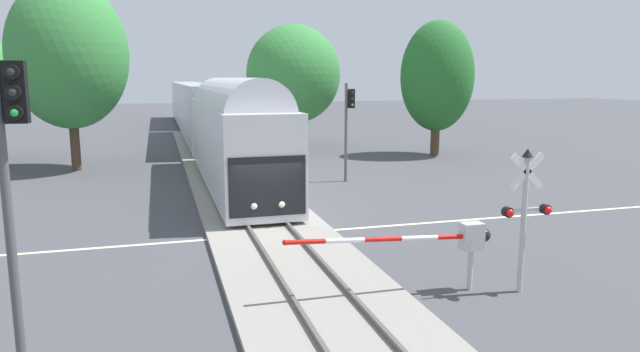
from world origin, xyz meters
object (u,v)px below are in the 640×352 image
(commuter_train, at_px, (202,111))
(crossing_gate_near, at_px, (452,239))
(crossing_signal_mast, at_px, (525,206))
(oak_behind_train, at_px, (69,55))
(traffic_signal_near_left, at_px, (12,167))
(traffic_signal_far_side, at_px, (349,116))
(maple_right_background, at_px, (437,76))
(elm_centre_background, at_px, (293,74))

(commuter_train, height_order, crossing_gate_near, commuter_train)
(crossing_signal_mast, distance_m, oak_behind_train, 28.25)
(traffic_signal_near_left, bearing_deg, traffic_signal_far_side, 56.56)
(crossing_signal_mast, relative_size, maple_right_background, 0.40)
(elm_centre_background, bearing_deg, traffic_signal_near_left, -110.71)
(commuter_train, distance_m, traffic_signal_near_left, 39.26)
(commuter_train, relative_size, crossing_gate_near, 11.43)
(elm_centre_background, bearing_deg, maple_right_background, -39.55)
(traffic_signal_near_left, relative_size, elm_centre_background, 0.63)
(crossing_gate_near, bearing_deg, oak_behind_train, 116.47)
(crossing_signal_mast, height_order, oak_behind_train, oak_behind_train)
(commuter_train, xyz_separation_m, maple_right_background, (15.36, -12.40, 2.83))
(crossing_signal_mast, distance_m, traffic_signal_far_side, 16.46)
(crossing_signal_mast, bearing_deg, elm_centre_background, 87.27)
(commuter_train, relative_size, elm_centre_background, 6.60)
(maple_right_background, bearing_deg, crossing_gate_near, -116.37)
(commuter_train, bearing_deg, crossing_gate_near, -84.61)
(elm_centre_background, height_order, oak_behind_train, oak_behind_train)
(traffic_signal_far_side, bearing_deg, crossing_gate_near, -99.34)
(traffic_signal_near_left, bearing_deg, crossing_gate_near, 13.90)
(crossing_gate_near, xyz_separation_m, traffic_signal_near_left, (-9.41, -2.33, 2.62))
(traffic_signal_far_side, distance_m, oak_behind_train, 16.84)
(maple_right_background, bearing_deg, oak_behind_train, -179.45)
(maple_right_background, bearing_deg, crossing_signal_mast, -112.48)
(crossing_gate_near, relative_size, traffic_signal_near_left, 0.91)
(traffic_signal_near_left, relative_size, oak_behind_train, 0.54)
(crossing_gate_near, bearing_deg, maple_right_background, 63.63)
(elm_centre_background, height_order, maple_right_background, elm_centre_background)
(crossing_signal_mast, bearing_deg, traffic_signal_near_left, -170.78)
(traffic_signal_near_left, bearing_deg, crossing_signal_mast, 9.22)
(traffic_signal_far_side, xyz_separation_m, maple_right_background, (9.31, 8.17, 2.07))
(elm_centre_background, bearing_deg, traffic_signal_far_side, -92.44)
(commuter_train, bearing_deg, traffic_signal_near_left, -98.76)
(elm_centre_background, relative_size, maple_right_background, 1.01)
(elm_centre_background, xyz_separation_m, oak_behind_train, (-15.13, -7.38, 1.05))
(commuter_train, height_order, traffic_signal_near_left, traffic_signal_near_left)
(traffic_signal_near_left, xyz_separation_m, oak_behind_train, (-2.45, 26.16, 2.75))
(oak_behind_train, bearing_deg, traffic_signal_near_left, -84.64)
(commuter_train, height_order, maple_right_background, maple_right_background)
(crossing_gate_near, height_order, crossing_signal_mast, crossing_signal_mast)
(crossing_gate_near, bearing_deg, traffic_signal_far_side, 80.66)
(crossing_signal_mast, distance_m, elm_centre_background, 31.94)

